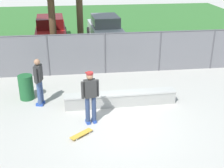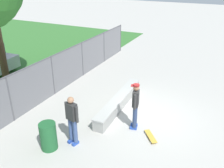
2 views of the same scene
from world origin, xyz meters
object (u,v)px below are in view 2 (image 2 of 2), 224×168
(bystander, at_px, (72,119))
(trash_bin, at_px, (48,136))
(skateboard, at_px, (151,136))
(concrete_ledge, at_px, (119,102))
(skateboarder, at_px, (135,104))

(bystander, distance_m, trash_bin, 0.98)
(bystander, bearing_deg, trash_bin, 135.08)
(skateboard, height_order, trash_bin, trash_bin)
(bystander, bearing_deg, concrete_ledge, -7.58)
(skateboard, bearing_deg, trash_bin, 124.75)
(skateboard, bearing_deg, skateboarder, 65.10)
(skateboarder, xyz_separation_m, trash_bin, (-2.39, 2.17, -0.54))
(skateboarder, xyz_separation_m, bystander, (-1.80, 1.58, -0.02))
(trash_bin, bearing_deg, skateboard, -55.25)
(concrete_ledge, xyz_separation_m, bystander, (-2.97, 0.40, 0.75))
(concrete_ledge, xyz_separation_m, skateboard, (-1.53, -1.95, -0.19))
(skateboarder, bearing_deg, bystander, 138.64)
(concrete_ledge, relative_size, skateboard, 5.64)
(bystander, xyz_separation_m, trash_bin, (-0.59, 0.59, -0.52))
(skateboarder, distance_m, skateboard, 1.27)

